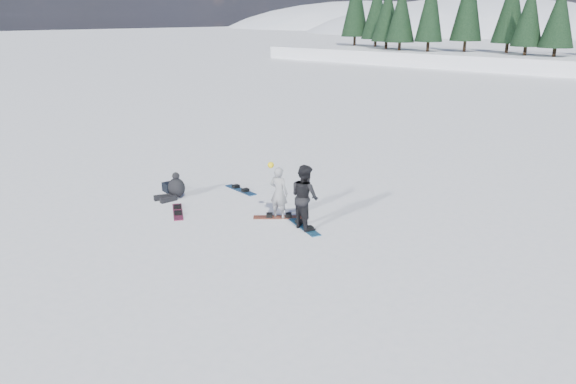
{
  "coord_description": "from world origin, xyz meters",
  "views": [
    {
      "loc": [
        9.65,
        -9.94,
        5.67
      ],
      "look_at": [
        0.06,
        0.86,
        1.1
      ],
      "focal_mm": 35.0,
      "sensor_mm": 36.0,
      "label": 1
    }
  ],
  "objects_px": {
    "seated_rider": "(175,188)",
    "snowboard_loose_b": "(178,212)",
    "snowboarder_man": "(305,197)",
    "snowboarder_woman": "(279,192)",
    "snowboard_loose_c": "(241,190)",
    "gear_bag": "(169,187)"
  },
  "relations": [
    {
      "from": "snowboard_loose_c",
      "to": "snowboard_loose_b",
      "type": "bearing_deg",
      "value": -76.95
    },
    {
      "from": "seated_rider",
      "to": "snowboard_loose_b",
      "type": "relative_size",
      "value": 0.71
    },
    {
      "from": "snowboarder_man",
      "to": "snowboard_loose_b",
      "type": "height_order",
      "value": "snowboarder_man"
    },
    {
      "from": "snowboard_loose_b",
      "to": "snowboarder_woman",
      "type": "bearing_deg",
      "value": 68.5
    },
    {
      "from": "snowboard_loose_b",
      "to": "seated_rider",
      "type": "bearing_deg",
      "value": -179.58
    },
    {
      "from": "gear_bag",
      "to": "snowboard_loose_c",
      "type": "relative_size",
      "value": 0.3
    },
    {
      "from": "snowboarder_woman",
      "to": "snowboarder_man",
      "type": "distance_m",
      "value": 1.08
    },
    {
      "from": "snowboarder_woman",
      "to": "gear_bag",
      "type": "bearing_deg",
      "value": -6.79
    },
    {
      "from": "gear_bag",
      "to": "snowboarder_man",
      "type": "bearing_deg",
      "value": 4.86
    },
    {
      "from": "seated_rider",
      "to": "snowboard_loose_b",
      "type": "xyz_separation_m",
      "value": [
        1.18,
        -0.84,
        -0.31
      ]
    },
    {
      "from": "seated_rider",
      "to": "snowboard_loose_b",
      "type": "height_order",
      "value": "seated_rider"
    },
    {
      "from": "snowboarder_woman",
      "to": "snowboard_loose_c",
      "type": "bearing_deg",
      "value": -36.07
    },
    {
      "from": "snowboarder_man",
      "to": "snowboarder_woman",
      "type": "bearing_deg",
      "value": 8.37
    },
    {
      "from": "snowboarder_woman",
      "to": "gear_bag",
      "type": "xyz_separation_m",
      "value": [
        -4.48,
        -0.58,
        -0.63
      ]
    },
    {
      "from": "snowboarder_man",
      "to": "seated_rider",
      "type": "bearing_deg",
      "value": 22.95
    },
    {
      "from": "snowboarder_woman",
      "to": "seated_rider",
      "type": "distance_m",
      "value": 3.89
    },
    {
      "from": "seated_rider",
      "to": "snowboard_loose_c",
      "type": "relative_size",
      "value": 0.71
    },
    {
      "from": "snowboarder_man",
      "to": "seated_rider",
      "type": "distance_m",
      "value": 4.93
    },
    {
      "from": "gear_bag",
      "to": "snowboard_loose_b",
      "type": "height_order",
      "value": "gear_bag"
    },
    {
      "from": "snowboard_loose_c",
      "to": "snowboarder_man",
      "type": "bearing_deg",
      "value": -8.36
    },
    {
      "from": "gear_bag",
      "to": "snowboard_loose_c",
      "type": "xyz_separation_m",
      "value": [
        1.7,
        1.7,
        -0.14
      ]
    },
    {
      "from": "gear_bag",
      "to": "snowboard_loose_b",
      "type": "relative_size",
      "value": 0.3
    }
  ]
}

